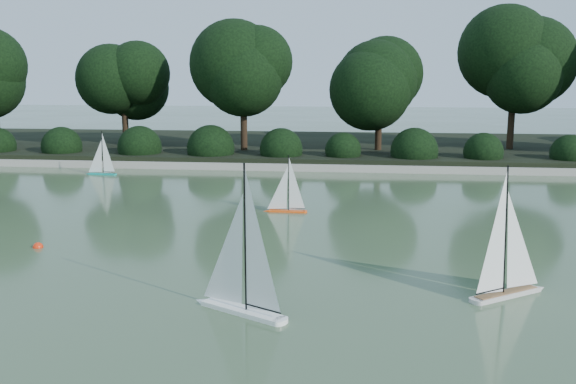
{
  "coord_description": "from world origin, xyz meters",
  "views": [
    {
      "loc": [
        0.42,
        -7.99,
        2.66
      ],
      "look_at": [
        -0.71,
        2.23,
        0.7
      ],
      "focal_mm": 40.0,
      "sensor_mm": 36.0,
      "label": 1
    }
  ],
  "objects_px": {
    "sailboat_teal": "(100,167)",
    "race_buoy": "(38,247)",
    "sailboat_white_a": "(235,287)",
    "sailboat_white_b": "(513,274)",
    "sailboat_orange": "(284,202)"
  },
  "relations": [
    {
      "from": "sailboat_white_a",
      "to": "sailboat_white_b",
      "type": "xyz_separation_m",
      "value": [
        3.2,
        0.88,
        -0.02
      ]
    },
    {
      "from": "sailboat_white_a",
      "to": "race_buoy",
      "type": "height_order",
      "value": "sailboat_white_a"
    },
    {
      "from": "sailboat_white_b",
      "to": "race_buoy",
      "type": "relative_size",
      "value": 10.72
    },
    {
      "from": "sailboat_white_a",
      "to": "sailboat_orange",
      "type": "relative_size",
      "value": 1.53
    },
    {
      "from": "sailboat_orange",
      "to": "sailboat_white_b",
      "type": "bearing_deg",
      "value": -52.58
    },
    {
      "from": "sailboat_white_b",
      "to": "sailboat_teal",
      "type": "distance_m",
      "value": 11.81
    },
    {
      "from": "sailboat_white_a",
      "to": "sailboat_white_b",
      "type": "relative_size",
      "value": 1.07
    },
    {
      "from": "sailboat_white_b",
      "to": "sailboat_teal",
      "type": "height_order",
      "value": "sailboat_white_b"
    },
    {
      "from": "sailboat_white_b",
      "to": "race_buoy",
      "type": "distance_m",
      "value": 6.84
    },
    {
      "from": "sailboat_teal",
      "to": "race_buoy",
      "type": "relative_size",
      "value": 7.65
    },
    {
      "from": "sailboat_teal",
      "to": "sailboat_white_b",
      "type": "bearing_deg",
      "value": -43.83
    },
    {
      "from": "race_buoy",
      "to": "sailboat_orange",
      "type": "bearing_deg",
      "value": 40.1
    },
    {
      "from": "race_buoy",
      "to": "sailboat_white_a",
      "type": "bearing_deg",
      "value": -32.8
    },
    {
      "from": "sailboat_teal",
      "to": "race_buoy",
      "type": "height_order",
      "value": "sailboat_teal"
    },
    {
      "from": "sailboat_white_a",
      "to": "sailboat_orange",
      "type": "height_order",
      "value": "sailboat_white_a"
    }
  ]
}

